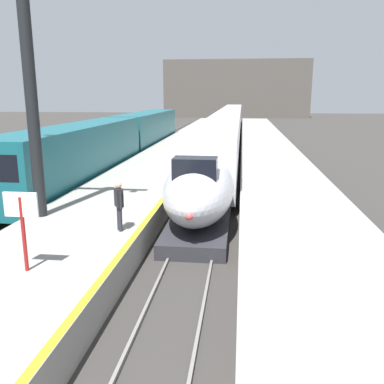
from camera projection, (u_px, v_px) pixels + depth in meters
name	position (u px, v px, depth m)	size (l,w,h in m)	color
platform_left	(158.00, 169.00, 28.54)	(4.80, 110.00, 1.05)	gray
platform_right	(277.00, 172.00, 27.60)	(4.80, 110.00, 1.05)	gray
platform_left_safety_stripe	(191.00, 162.00, 28.15)	(0.20, 107.80, 0.01)	yellow
rail_main_left	(209.00, 170.00, 30.92)	(0.08, 110.00, 0.12)	slate
rail_main_right	(229.00, 170.00, 30.75)	(0.08, 110.00, 0.12)	slate
rail_secondary_left	(104.00, 168.00, 31.86)	(0.08, 110.00, 0.12)	slate
rail_secondary_right	(123.00, 168.00, 31.69)	(0.08, 110.00, 0.12)	slate
highspeed_train_main	(228.00, 126.00, 49.04)	(2.92, 75.36, 3.60)	silver
regional_train_adjacent	(122.00, 138.00, 33.81)	(2.85, 36.60, 3.80)	#145660
station_column_mid	(28.00, 63.00, 14.49)	(4.00, 0.68, 9.36)	black
passenger_mid_platform	(119.00, 202.00, 13.82)	(0.39, 0.49, 1.69)	#23232D
departure_info_board	(22.00, 216.00, 10.50)	(0.90, 0.10, 2.12)	maroon
terminus_back_wall	(236.00, 89.00, 101.22)	(36.00, 2.00, 14.00)	#4C4742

